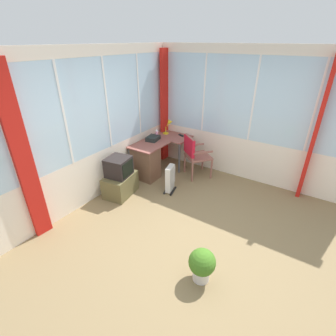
{
  "coord_description": "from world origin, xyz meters",
  "views": [
    {
      "loc": [
        -2.65,
        -1.26,
        2.71
      ],
      "look_at": [
        0.64,
        0.91,
        0.64
      ],
      "focal_mm": 26.57,
      "sensor_mm": 36.0,
      "label": 1
    }
  ],
  "objects_px": {
    "desk_lamp": "(169,124)",
    "tv_remote": "(181,135)",
    "spray_bottle": "(157,134)",
    "tv_on_stand": "(120,178)",
    "desk": "(147,160)",
    "space_heater": "(170,178)",
    "potted_plant": "(202,264)",
    "paper_tray": "(153,138)",
    "wooden_armchair": "(193,151)"
  },
  "relations": [
    {
      "from": "tv_remote",
      "to": "paper_tray",
      "type": "relative_size",
      "value": 0.5
    },
    {
      "from": "desk_lamp",
      "to": "paper_tray",
      "type": "distance_m",
      "value": 0.61
    },
    {
      "from": "spray_bottle",
      "to": "potted_plant",
      "type": "relative_size",
      "value": 0.47
    },
    {
      "from": "spray_bottle",
      "to": "paper_tray",
      "type": "bearing_deg",
      "value": -176.35
    },
    {
      "from": "wooden_armchair",
      "to": "space_heater",
      "type": "bearing_deg",
      "value": 174.2
    },
    {
      "from": "paper_tray",
      "to": "tv_on_stand",
      "type": "relative_size",
      "value": 0.39
    },
    {
      "from": "tv_remote",
      "to": "potted_plant",
      "type": "height_order",
      "value": "tv_remote"
    },
    {
      "from": "desk_lamp",
      "to": "paper_tray",
      "type": "xyz_separation_m",
      "value": [
        -0.58,
        0.05,
        -0.17
      ]
    },
    {
      "from": "paper_tray",
      "to": "space_heater",
      "type": "bearing_deg",
      "value": -123.99
    },
    {
      "from": "desk",
      "to": "tv_remote",
      "type": "height_order",
      "value": "tv_remote"
    },
    {
      "from": "space_heater",
      "to": "potted_plant",
      "type": "bearing_deg",
      "value": -136.42
    },
    {
      "from": "desk_lamp",
      "to": "potted_plant",
      "type": "height_order",
      "value": "desk_lamp"
    },
    {
      "from": "potted_plant",
      "to": "spray_bottle",
      "type": "bearing_deg",
      "value": 45.48
    },
    {
      "from": "paper_tray",
      "to": "space_heater",
      "type": "height_order",
      "value": "paper_tray"
    },
    {
      "from": "tv_on_stand",
      "to": "potted_plant",
      "type": "height_order",
      "value": "tv_on_stand"
    },
    {
      "from": "spray_bottle",
      "to": "wooden_armchair",
      "type": "relative_size",
      "value": 0.23
    },
    {
      "from": "potted_plant",
      "to": "desk",
      "type": "bearing_deg",
      "value": 51.39
    },
    {
      "from": "space_heater",
      "to": "potted_plant",
      "type": "distance_m",
      "value": 2.1
    },
    {
      "from": "tv_remote",
      "to": "spray_bottle",
      "type": "xyz_separation_m",
      "value": [
        -0.42,
        0.38,
        0.09
      ]
    },
    {
      "from": "desk_lamp",
      "to": "spray_bottle",
      "type": "distance_m",
      "value": 0.44
    },
    {
      "from": "tv_remote",
      "to": "tv_on_stand",
      "type": "xyz_separation_m",
      "value": [
        -1.75,
        0.3,
        -0.39
      ]
    },
    {
      "from": "space_heater",
      "to": "potted_plant",
      "type": "xyz_separation_m",
      "value": [
        -1.52,
        -1.45,
        -0.02
      ]
    },
    {
      "from": "desk",
      "to": "space_heater",
      "type": "bearing_deg",
      "value": -106.63
    },
    {
      "from": "desk_lamp",
      "to": "tv_on_stand",
      "type": "relative_size",
      "value": 0.43
    },
    {
      "from": "desk",
      "to": "tv_remote",
      "type": "xyz_separation_m",
      "value": [
        0.91,
        -0.29,
        0.34
      ]
    },
    {
      "from": "desk_lamp",
      "to": "space_heater",
      "type": "distance_m",
      "value": 1.51
    },
    {
      "from": "desk",
      "to": "paper_tray",
      "type": "height_order",
      "value": "paper_tray"
    },
    {
      "from": "tv_on_stand",
      "to": "wooden_armchair",
      "type": "bearing_deg",
      "value": -30.4
    },
    {
      "from": "desk",
      "to": "spray_bottle",
      "type": "height_order",
      "value": "spray_bottle"
    },
    {
      "from": "tv_remote",
      "to": "paper_tray",
      "type": "distance_m",
      "value": 0.69
    },
    {
      "from": "paper_tray",
      "to": "tv_on_stand",
      "type": "height_order",
      "value": "paper_tray"
    },
    {
      "from": "tv_on_stand",
      "to": "space_heater",
      "type": "distance_m",
      "value": 0.97
    },
    {
      "from": "spray_bottle",
      "to": "space_heater",
      "type": "height_order",
      "value": "spray_bottle"
    },
    {
      "from": "desk_lamp",
      "to": "spray_bottle",
      "type": "bearing_deg",
      "value": 172.12
    },
    {
      "from": "tv_on_stand",
      "to": "tv_remote",
      "type": "bearing_deg",
      "value": -9.7
    },
    {
      "from": "desk_lamp",
      "to": "paper_tray",
      "type": "height_order",
      "value": "desk_lamp"
    },
    {
      "from": "paper_tray",
      "to": "wooden_armchair",
      "type": "height_order",
      "value": "wooden_armchair"
    },
    {
      "from": "spray_bottle",
      "to": "wooden_armchair",
      "type": "xyz_separation_m",
      "value": [
        0.05,
        -0.9,
        -0.24
      ]
    },
    {
      "from": "desk",
      "to": "spray_bottle",
      "type": "distance_m",
      "value": 0.66
    },
    {
      "from": "desk_lamp",
      "to": "tv_remote",
      "type": "height_order",
      "value": "desk_lamp"
    },
    {
      "from": "desk_lamp",
      "to": "space_heater",
      "type": "relative_size",
      "value": 0.6
    },
    {
      "from": "desk_lamp",
      "to": "space_heater",
      "type": "xyz_separation_m",
      "value": [
        -1.13,
        -0.76,
        -0.65
      ]
    },
    {
      "from": "tv_remote",
      "to": "wooden_armchair",
      "type": "relative_size",
      "value": 0.16
    },
    {
      "from": "tv_on_stand",
      "to": "potted_plant",
      "type": "distance_m",
      "value": 2.36
    },
    {
      "from": "desk_lamp",
      "to": "potted_plant",
      "type": "distance_m",
      "value": 3.51
    },
    {
      "from": "desk_lamp",
      "to": "wooden_armchair",
      "type": "bearing_deg",
      "value": -113.53
    },
    {
      "from": "paper_tray",
      "to": "space_heater",
      "type": "xyz_separation_m",
      "value": [
        -0.55,
        -0.81,
        -0.49
      ]
    },
    {
      "from": "desk",
      "to": "potted_plant",
      "type": "xyz_separation_m",
      "value": [
        -1.74,
        -2.18,
        -0.13
      ]
    },
    {
      "from": "tv_on_stand",
      "to": "potted_plant",
      "type": "relative_size",
      "value": 1.68
    },
    {
      "from": "wooden_armchair",
      "to": "desk_lamp",
      "type": "bearing_deg",
      "value": 66.47
    }
  ]
}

